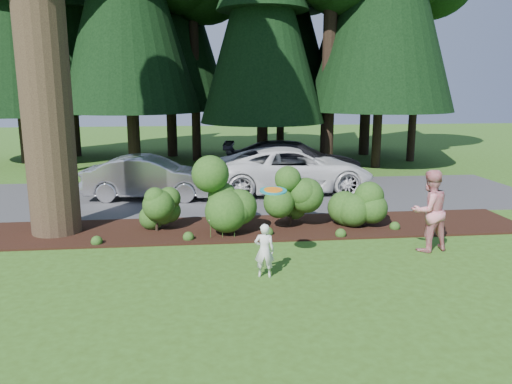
{
  "coord_description": "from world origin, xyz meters",
  "views": [
    {
      "loc": [
        -0.8,
        -9.72,
        3.79
      ],
      "look_at": [
        0.5,
        1.96,
        1.3
      ],
      "focal_mm": 35.0,
      "sensor_mm": 36.0,
      "label": 1
    }
  ],
  "objects_px": {
    "adult": "(429,211)",
    "child": "(264,250)",
    "car_white_suv": "(292,170)",
    "car_dark_suv": "(294,161)",
    "frisbee": "(273,190)",
    "car_silver_wagon": "(150,177)"
  },
  "relations": [
    {
      "from": "car_dark_suv",
      "to": "adult",
      "type": "height_order",
      "value": "adult"
    },
    {
      "from": "child",
      "to": "frisbee",
      "type": "relative_size",
      "value": 2.01
    },
    {
      "from": "car_dark_suv",
      "to": "adult",
      "type": "xyz_separation_m",
      "value": [
        1.55,
        -8.79,
        0.12
      ]
    },
    {
      "from": "car_silver_wagon",
      "to": "child",
      "type": "distance_m",
      "value": 8.06
    },
    {
      "from": "car_silver_wagon",
      "to": "child",
      "type": "xyz_separation_m",
      "value": [
        2.95,
        -7.5,
        -0.2
      ]
    },
    {
      "from": "car_silver_wagon",
      "to": "adult",
      "type": "distance_m",
      "value": 9.38
    },
    {
      "from": "car_silver_wagon",
      "to": "frisbee",
      "type": "xyz_separation_m",
      "value": [
        3.18,
        -7.15,
        0.96
      ]
    },
    {
      "from": "car_white_suv",
      "to": "car_dark_suv",
      "type": "height_order",
      "value": "car_dark_suv"
    },
    {
      "from": "adult",
      "to": "frisbee",
      "type": "bearing_deg",
      "value": -0.48
    },
    {
      "from": "car_dark_suv",
      "to": "child",
      "type": "bearing_deg",
      "value": 172.17
    },
    {
      "from": "child",
      "to": "adult",
      "type": "height_order",
      "value": "adult"
    },
    {
      "from": "adult",
      "to": "frisbee",
      "type": "height_order",
      "value": "adult"
    },
    {
      "from": "adult",
      "to": "car_white_suv",
      "type": "bearing_deg",
      "value": -87.49
    },
    {
      "from": "child",
      "to": "adult",
      "type": "bearing_deg",
      "value": -151.79
    },
    {
      "from": "adult",
      "to": "frisbee",
      "type": "distance_m",
      "value": 3.97
    },
    {
      "from": "child",
      "to": "car_dark_suv",
      "type": "bearing_deg",
      "value": -92.69
    },
    {
      "from": "car_white_suv",
      "to": "car_dark_suv",
      "type": "relative_size",
      "value": 1.04
    },
    {
      "from": "car_silver_wagon",
      "to": "adult",
      "type": "relative_size",
      "value": 2.29
    },
    {
      "from": "child",
      "to": "adult",
      "type": "distance_m",
      "value": 4.23
    },
    {
      "from": "car_silver_wagon",
      "to": "car_dark_suv",
      "type": "height_order",
      "value": "car_dark_suv"
    },
    {
      "from": "adult",
      "to": "child",
      "type": "bearing_deg",
      "value": 3.44
    },
    {
      "from": "adult",
      "to": "frisbee",
      "type": "xyz_separation_m",
      "value": [
        -3.8,
        -0.88,
        0.75
      ]
    }
  ]
}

